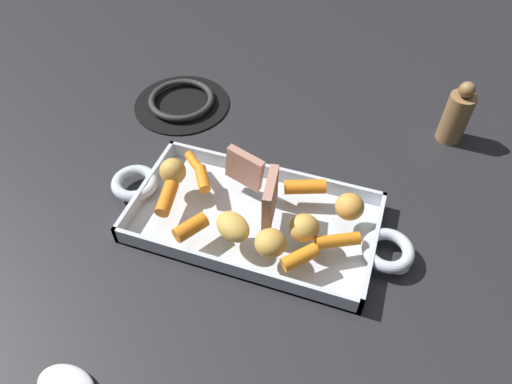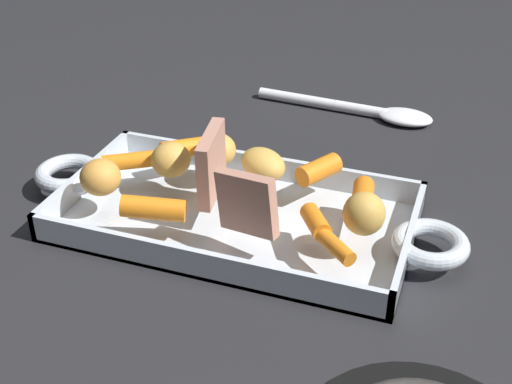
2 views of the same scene
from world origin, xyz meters
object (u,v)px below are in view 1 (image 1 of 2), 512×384
baby_carrot_center_left (195,163)px  potato_near_roast (173,171)px  baby_carrot_northeast (305,187)px  potato_golden_small (271,243)px  baby_carrot_long (202,179)px  roast_slice_thin (270,200)px  baby_carrot_center_right (191,227)px  baby_carrot_southwest (338,241)px  baby_carrot_southeast (167,198)px  stove_burner_rear (182,102)px  potato_halved (233,227)px  potato_corner (304,228)px  roast_slice_thick (244,169)px  roasting_dish (254,220)px  pepper_mill (457,115)px  baby_carrot_northwest (300,257)px  potato_golden_large (350,207)px

baby_carrot_center_left → potato_near_roast: 0.05m
baby_carrot_northeast → potato_golden_small: (-0.02, -0.12, 0.01)m
baby_carrot_long → roast_slice_thin: bearing=-13.8°
baby_carrot_center_right → baby_carrot_center_left: size_ratio=1.09×
baby_carrot_southwest → baby_carrot_southeast: 0.26m
baby_carrot_northeast → potato_golden_small: size_ratio=1.44×
baby_carrot_northeast → stove_burner_rear: 0.34m
potato_halved → potato_corner: potato_corner is taller
roast_slice_thick → potato_halved: 0.10m
baby_carrot_center_right → baby_carrot_southeast: (-0.06, 0.04, -0.00)m
baby_carrot_southwest → baby_carrot_long: same height
roast_slice_thick → roasting_dish: bearing=-57.6°
baby_carrot_southwest → baby_carrot_northeast: size_ratio=0.99×
pepper_mill → roast_slice_thick: bearing=-140.4°
roast_slice_thin → roast_slice_thick: 0.08m
roast_slice_thin → potato_golden_small: size_ratio=1.61×
baby_carrot_northwest → baby_carrot_center_left: baby_carrot_northwest is taller
baby_carrot_southeast → pepper_mill: pepper_mill is taller
baby_carrot_southwest → potato_near_roast: size_ratio=1.46×
potato_golden_small → baby_carrot_southeast: bearing=169.3°
baby_carrot_northeast → stove_burner_rear: size_ratio=0.34×
potato_golden_small → baby_carrot_northwest: bearing=-5.9°
baby_carrot_northeast → baby_carrot_center_left: bearing=-179.0°
potato_near_roast → stove_burner_rear: 0.24m
baby_carrot_northeast → pepper_mill: pepper_mill is taller
roast_slice_thin → baby_carrot_long: bearing=166.2°
baby_carrot_long → stove_burner_rear: size_ratio=0.24×
roast_slice_thick → stove_burner_rear: 0.28m
pepper_mill → baby_carrot_center_left: bearing=-148.2°
potato_corner → potato_golden_large: bearing=48.0°
baby_carrot_northwest → potato_near_roast: size_ratio=1.19×
baby_carrot_northeast → roasting_dish: bearing=-135.7°
roast_slice_thin → baby_carrot_northwest: 0.09m
roast_slice_thin → potato_golden_small: (0.02, -0.06, -0.02)m
roast_slice_thick → baby_carrot_southwest: size_ratio=0.97×
baby_carrot_center_right → pepper_mill: pepper_mill is taller
baby_carrot_long → baby_carrot_southeast: (-0.03, -0.06, 0.00)m
potato_golden_large → baby_carrot_center_right: bearing=-153.3°
baby_carrot_southeast → stove_burner_rear: baby_carrot_southeast is taller
baby_carrot_center_right → baby_carrot_southwest: 0.21m
baby_carrot_northeast → potato_halved: 0.14m
potato_golden_large → potato_near_roast: potato_near_roast is taller
baby_carrot_long → pepper_mill: bearing=36.8°
roasting_dish → pepper_mill: bearing=48.0°
baby_carrot_center_right → baby_carrot_southwest: baby_carrot_center_right is taller
baby_carrot_center_left → potato_near_roast: potato_near_roast is taller
roast_slice_thick → baby_carrot_northwest: size_ratio=1.18×
potato_near_roast → baby_carrot_center_left: bearing=67.7°
potato_halved → pepper_mill: 0.46m
roast_slice_thin → potato_halved: roast_slice_thin is taller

